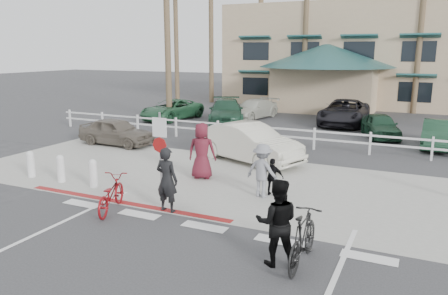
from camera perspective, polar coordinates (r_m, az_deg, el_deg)
The scene contains 34 objects.
ground at distance 10.76m, azimuth -4.07°, elevation -11.48°, with size 140.00×140.00×0.00m, color #333335.
bike_path at distance 9.25m, azimuth -10.32°, elevation -15.90°, with size 12.00×16.00×0.01m, color #333335.
sidewalk_plaza at distance 14.60m, azimuth 4.54°, elevation -4.90°, with size 22.00×7.00×0.01m, color gray.
cross_street at distance 18.27m, azimuth 8.95°, elevation -1.43°, with size 40.00×5.00×0.01m, color #333335.
parking_lot at distance 27.35m, azimuth 14.52°, elevation 2.98°, with size 50.00×16.00×0.01m, color #333335.
curb_red at distance 13.25m, azimuth -13.01°, elevation -7.01°, with size 7.00×0.25×0.02m, color maroon.
rail_fence at distance 19.93m, azimuth 11.98°, elevation 1.08°, with size 29.40×0.16×1.00m, color silver, non-canonical shape.
building at distance 39.69m, azimuth 21.52°, elevation 13.58°, with size 28.00×16.00×11.30m, color tan, non-canonical shape.
sign_post at distance 13.24m, azimuth -8.27°, elevation -0.35°, with size 0.50×0.10×2.90m, color gray, non-canonical shape.
bollard_0 at distance 14.81m, azimuth -16.72°, elevation -3.25°, with size 0.26×0.26×0.95m, color silver, non-canonical shape.
bollard_1 at distance 15.76m, azimuth -20.55°, elevation -2.59°, with size 0.26×0.26×0.95m, color silver, non-canonical shape.
bollard_2 at distance 16.77m, azimuth -23.92°, elevation -1.99°, with size 0.26×0.26×0.95m, color silver, non-canonical shape.
palm_0 at distance 40.47m, azimuth -6.34°, elevation 16.94°, with size 4.00×4.00×15.00m, color #193916, non-canonical shape.
palm_1 at distance 37.60m, azimuth -1.70°, elevation 15.82°, with size 4.00×4.00×13.00m, color #193916, non-canonical shape.
palm_2 at distance 37.04m, azimuth 4.85°, elevation 18.16°, with size 4.00×4.00×16.00m, color #193916, non-canonical shape.
palm_3 at distance 34.80m, azimuth 10.68°, elevation 16.70°, with size 4.00×4.00×14.00m, color #193916, non-canonical shape.
palm_4 at distance 35.04m, azimuth 17.79°, elevation 17.13°, with size 4.00×4.00×15.00m, color #193916, non-canonical shape.
palm_5 at distance 33.64m, azimuth 24.43°, elevation 15.13°, with size 4.00×4.00×13.00m, color #193916, non-canonical shape.
palm_10 at distance 27.88m, azimuth -7.46°, elevation 15.82°, with size 4.00×4.00×12.00m, color #193916, non-canonical shape.
bike_red at distance 12.53m, azimuth -14.59°, elevation -5.92°, with size 0.65×1.87×0.98m, color maroon.
rider_red at distance 12.08m, azimuth -7.47°, elevation -4.21°, with size 0.67×0.44×1.83m, color black.
bike_black at distance 9.34m, azimuth 10.25°, elevation -11.60°, with size 0.55×1.96×1.18m, color black.
rider_black at distance 9.16m, azimuth 6.95°, elevation -9.69°, with size 0.90×0.70×1.85m, color black.
pedestrian_a at distance 13.23m, azimuth 5.04°, elevation -3.04°, with size 1.07×0.62×1.66m, color gray.
pedestrian_child at distance 13.45m, azimuth 6.35°, elevation -3.88°, with size 0.69×0.29×1.18m, color black.
pedestrian_b at distance 15.09m, azimuth -2.91°, elevation -0.45°, with size 0.96×0.63×1.97m, color #571723.
car_white_sedan at distance 17.49m, azimuth 3.25°, elevation 0.64°, with size 1.62×4.65×1.53m, color silver.
car_red_compact at distance 21.19m, azimuth -13.88°, elevation 2.04°, with size 1.50×3.73×1.27m, color #62594D.
lot_car_0 at distance 28.40m, azimuth -6.83°, elevation 4.94°, with size 2.13×4.62×1.28m, color #265B39.
lot_car_1 at distance 26.70m, azimuth 0.28°, elevation 4.72°, with size 2.03×4.99×1.45m, color #1C432F.
lot_car_2 at distance 23.72m, azimuth 19.75°, elevation 2.71°, with size 1.45×3.60×1.23m, color #193B29.
lot_car_3 at distance 22.23m, azimuth 26.18°, elevation 1.56°, with size 1.32×3.79×1.25m, color #1A3C28.
lot_car_4 at distance 28.80m, azimuth 3.85°, elevation 5.04°, with size 1.71×4.21×1.22m, color beige.
lot_car_5 at distance 27.21m, azimuth 15.42°, elevation 4.46°, with size 2.48×5.37×1.49m, color black.
Camera 1 is at (4.82, -8.57, 4.39)m, focal length 35.00 mm.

